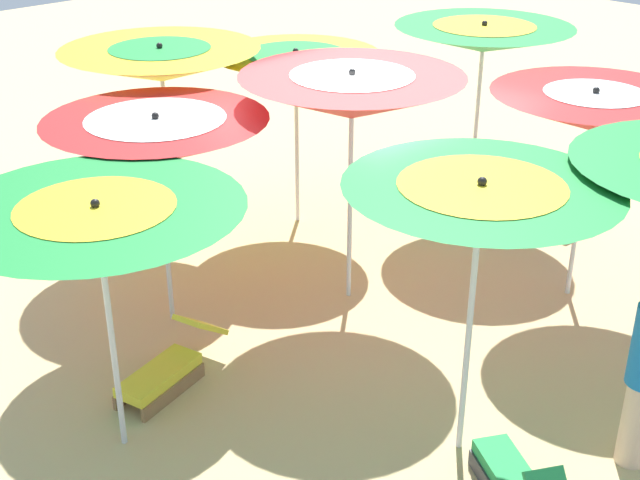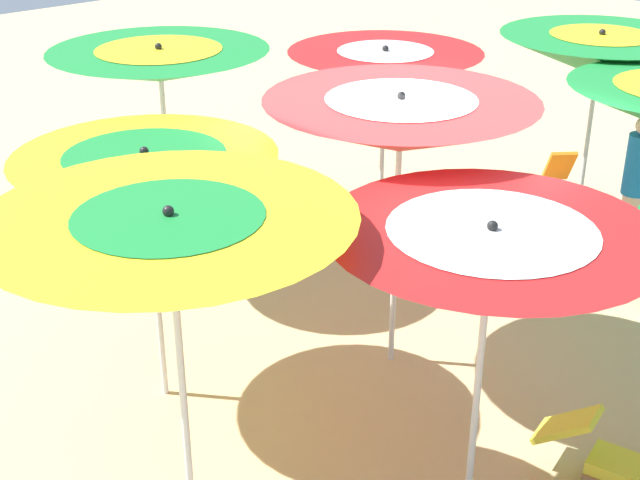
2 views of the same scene
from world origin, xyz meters
name	(u,v)px [view 1 (image 1 of 2)]	position (x,y,z in m)	size (l,w,h in m)	color
ground	(364,303)	(0.00, 0.00, -0.02)	(34.67, 34.67, 0.04)	#D1B57F
beach_umbrella_0	(99,231)	(-0.20, 3.15, 1.96)	(2.22, 2.22, 2.22)	silver
beach_umbrella_1	(480,211)	(-2.19, 1.18, 2.14)	(2.03, 2.03, 2.41)	silver
beach_umbrella_3	(157,139)	(1.15, 1.68, 1.97)	(2.14, 2.14, 2.23)	silver
beach_umbrella_4	(352,96)	(0.21, 0.02, 2.24)	(2.24, 2.24, 2.51)	silver
beach_umbrella_5	(593,111)	(-1.44, -1.74, 2.07)	(2.07, 2.07, 2.32)	silver
beach_umbrella_6	(161,64)	(2.74, 0.51, 2.17)	(2.28, 2.28, 2.42)	silver
beach_umbrella_7	(296,69)	(2.03, -0.92, 1.99)	(2.04, 2.04, 2.24)	silver
beach_umbrella_8	(483,38)	(0.68, -2.78, 2.28)	(2.18, 2.18, 2.49)	silver
lounger_0	(531,205)	(-0.07, -3.07, 0.21)	(1.25, 0.95, 0.66)	olive
lounger_3	(167,367)	(0.19, 2.41, 0.20)	(0.65, 1.31, 0.56)	olive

